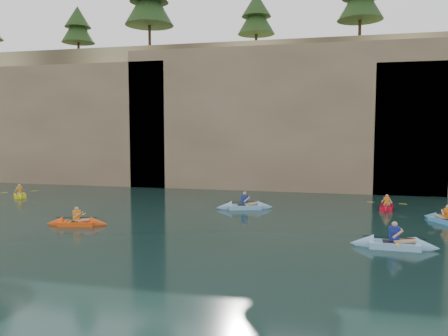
# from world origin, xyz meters

# --- Properties ---
(ground) EXTENTS (160.00, 160.00, 0.00)m
(ground) POSITION_xyz_m (0.00, 0.00, 0.00)
(ground) COLOR black
(ground) RESTS_ON ground
(cliff) EXTENTS (70.00, 16.00, 12.00)m
(cliff) POSITION_xyz_m (0.00, 30.00, 6.00)
(cliff) COLOR tan
(cliff) RESTS_ON ground
(cliff_slab_west) EXTENTS (26.00, 2.40, 10.56)m
(cliff_slab_west) POSITION_xyz_m (-20.00, 22.60, 5.28)
(cliff_slab_west) COLOR #957A5A
(cliff_slab_west) RESTS_ON ground
(cliff_slab_center) EXTENTS (24.00, 2.40, 11.40)m
(cliff_slab_center) POSITION_xyz_m (2.00, 22.60, 5.70)
(cliff_slab_center) COLOR #957A5A
(cliff_slab_center) RESTS_ON ground
(sea_cave_west) EXTENTS (4.50, 1.00, 4.00)m
(sea_cave_west) POSITION_xyz_m (-18.00, 21.95, 2.00)
(sea_cave_west) COLOR black
(sea_cave_west) RESTS_ON ground
(sea_cave_center) EXTENTS (3.50, 1.00, 3.20)m
(sea_cave_center) POSITION_xyz_m (-4.00, 21.95, 1.60)
(sea_cave_center) COLOR black
(sea_cave_center) RESTS_ON ground
(sea_cave_east) EXTENTS (5.00, 1.00, 4.50)m
(sea_cave_east) POSITION_xyz_m (10.00, 21.95, 2.25)
(sea_cave_east) COLOR black
(sea_cave_east) RESTS_ON ground
(kayaker_orange) EXTENTS (3.15, 2.28, 1.17)m
(kayaker_orange) POSITION_xyz_m (-6.25, 7.37, 0.14)
(kayaker_orange) COLOR #F64D0F
(kayaker_orange) RESTS_ON ground
(kayaker_ltblue_near) EXTENTS (3.42, 2.62, 1.35)m
(kayaker_ltblue_near) POSITION_xyz_m (8.34, 6.57, 0.17)
(kayaker_ltblue_near) COLOR #86BAE1
(kayaker_ltblue_near) RESTS_ON ground
(kayaker_red_far) EXTENTS (2.19, 3.09, 1.11)m
(kayaker_red_far) POSITION_xyz_m (9.21, 15.48, 0.14)
(kayaker_red_far) COLOR red
(kayaker_red_far) RESTS_ON ground
(kayaker_yellow) EXTENTS (2.42, 2.61, 1.17)m
(kayaker_yellow) POSITION_xyz_m (-15.12, 14.52, 0.15)
(kayaker_yellow) COLOR yellow
(kayaker_yellow) RESTS_ON ground
(kayaker_ltblue_mid) EXTENTS (3.47, 2.44, 1.29)m
(kayaker_ltblue_mid) POSITION_xyz_m (0.98, 13.69, 0.16)
(kayaker_ltblue_mid) COLOR #7CACD0
(kayaker_ltblue_mid) RESTS_ON ground
(kayaker_blue_east) EXTENTS (2.22, 3.24, 1.18)m
(kayaker_blue_east) POSITION_xyz_m (11.65, 12.04, 0.14)
(kayaker_blue_east) COLOR #439AE4
(kayaker_blue_east) RESTS_ON ground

